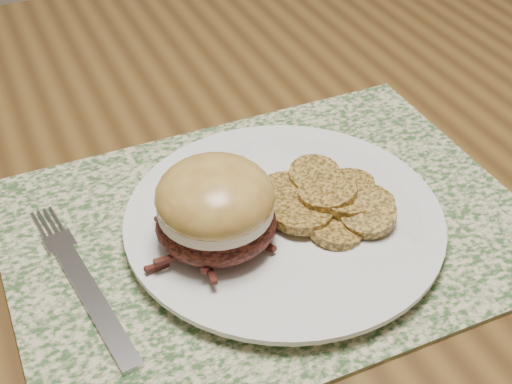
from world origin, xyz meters
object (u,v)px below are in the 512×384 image
Objects in this scene: pork_sandwich at (215,208)px; fork at (81,280)px; dinner_plate at (284,222)px; dining_table at (78,257)px.

pork_sandwich is 0.58× the size of fork.
dining_table is at bearing 142.14° from dinner_plate.
dinner_plate is at bearing -37.86° from dining_table.
pork_sandwich is at bearing -15.82° from fork.
dining_table is 0.22m from pork_sandwich.
fork reaches higher than dining_table.
pork_sandwich is at bearing -173.79° from dinner_plate.
dining_table is 0.23m from dinner_plate.
fork is (-0.11, 0.02, -0.05)m from pork_sandwich.
dinner_plate is at bearing 19.96° from pork_sandwich.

